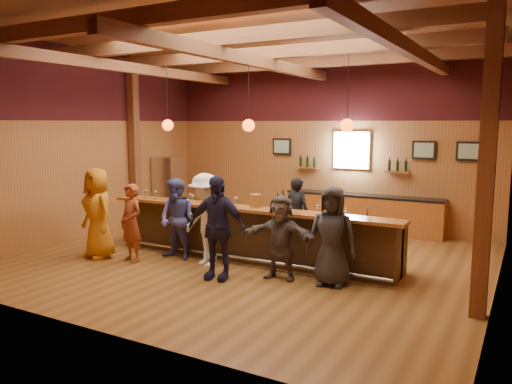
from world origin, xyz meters
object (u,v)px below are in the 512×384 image
bartender (297,214)px  bottle_a (278,203)px  customer_denim (177,219)px  customer_dark (332,236)px  customer_white (206,220)px  ice_bucket (256,201)px  back_bar_cabinet (362,213)px  customer_navy (217,228)px  bar_counter (253,233)px  customer_orange (98,213)px  customer_brown (280,237)px  stainless_fridge (169,188)px  customer_redvest (131,223)px

bartender → bottle_a: bartender is taller
customer_denim → customer_dark: size_ratio=0.97×
customer_white → ice_bucket: bearing=63.3°
back_bar_cabinet → customer_navy: 5.19m
customer_white → bar_counter: bearing=77.7°
customer_orange → bartender: size_ratio=1.15×
bartender → ice_bucket: (-0.32, -1.26, 0.43)m
back_bar_cabinet → customer_brown: (-0.10, -4.52, 0.28)m
bar_counter → stainless_fridge: 4.81m
customer_redvest → bar_counter: bearing=46.9°
bar_counter → customer_dark: bearing=-22.5°
customer_navy → customer_dark: 2.01m
customer_redvest → customer_white: bearing=31.0°
customer_orange → customer_denim: bearing=39.9°
customer_denim → customer_white: size_ratio=0.92×
ice_bucket → stainless_fridge: bearing=148.3°
customer_orange → customer_dark: customer_orange is taller
customer_navy → customer_brown: bearing=20.6°
customer_orange → ice_bucket: size_ratio=7.36×
customer_brown → bartender: (-0.59, 2.01, 0.05)m
back_bar_cabinet → customer_orange: (-4.00, -5.04, 0.45)m
customer_navy → bottle_a: size_ratio=5.93×
customer_brown → customer_dark: size_ratio=0.89×
customer_white → customer_brown: bearing=17.3°
customer_redvest → customer_brown: bearing=20.3°
customer_dark → ice_bucket: bearing=153.4°
customer_orange → ice_bucket: 3.26m
customer_white → ice_bucket: (0.71, 0.69, 0.34)m
customer_white → bottle_a: customer_white is taller
customer_redvest → customer_dark: customer_dark is taller
customer_brown → customer_dark: customer_dark is taller
customer_denim → customer_navy: (1.40, -0.68, 0.10)m
customer_orange → customer_redvest: (0.82, 0.09, -0.14)m
customer_orange → bottle_a: (3.47, 1.26, 0.31)m
customer_redvest → customer_denim: (0.70, 0.58, 0.04)m
customer_redvest → customer_dark: 4.03m
customer_white → bartender: customer_white is taller
customer_white → customer_navy: customer_navy is taller
bar_counter → stainless_fridge: stainless_fridge is taller
back_bar_cabinet → customer_redvest: (-3.18, -4.95, 0.30)m
back_bar_cabinet → stainless_fridge: bearing=-168.1°
bar_counter → customer_orange: size_ratio=3.41×
back_bar_cabinet → customer_orange: 6.45m
bar_counter → customer_navy: bearing=-86.4°
bottle_a → customer_dark: bearing=-24.8°
customer_denim → ice_bucket: customer_denim is taller
stainless_fridge → customer_dark: bearing=-28.2°
customer_redvest → customer_navy: customer_navy is taller
customer_brown → customer_denim: bearing=173.0°
bar_counter → customer_dark: customer_dark is taller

